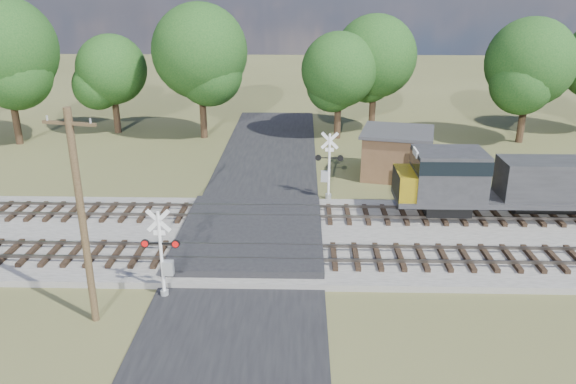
{
  "coord_description": "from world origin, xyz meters",
  "views": [
    {
      "loc": [
        2.5,
        -25.01,
        12.0
      ],
      "look_at": [
        1.79,
        2.0,
        2.01
      ],
      "focal_mm": 35.0,
      "sensor_mm": 36.0,
      "label": 1
    }
  ],
  "objects_px": {
    "utility_pole": "(82,215)",
    "crossing_signal_near": "(164,261)",
    "crossing_signal_far": "(328,171)",
    "equipment_shed": "(396,153)"
  },
  "relations": [
    {
      "from": "equipment_shed",
      "to": "crossing_signal_near",
      "type": "bearing_deg",
      "value": -113.41
    },
    {
      "from": "utility_pole",
      "to": "crossing_signal_near",
      "type": "bearing_deg",
      "value": 50.09
    },
    {
      "from": "crossing_signal_near",
      "to": "equipment_shed",
      "type": "distance_m",
      "value": 19.76
    },
    {
      "from": "crossing_signal_near",
      "to": "crossing_signal_far",
      "type": "distance_m",
      "value": 13.43
    },
    {
      "from": "crossing_signal_far",
      "to": "utility_pole",
      "type": "height_order",
      "value": "utility_pole"
    },
    {
      "from": "crossing_signal_far",
      "to": "utility_pole",
      "type": "distance_m",
      "value": 16.4
    },
    {
      "from": "crossing_signal_far",
      "to": "equipment_shed",
      "type": "bearing_deg",
      "value": -134.44
    },
    {
      "from": "crossing_signal_near",
      "to": "crossing_signal_far",
      "type": "relative_size",
      "value": 0.95
    },
    {
      "from": "crossing_signal_near",
      "to": "crossing_signal_far",
      "type": "bearing_deg",
      "value": 59.1
    },
    {
      "from": "crossing_signal_far",
      "to": "utility_pole",
      "type": "bearing_deg",
      "value": 57.34
    }
  ]
}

